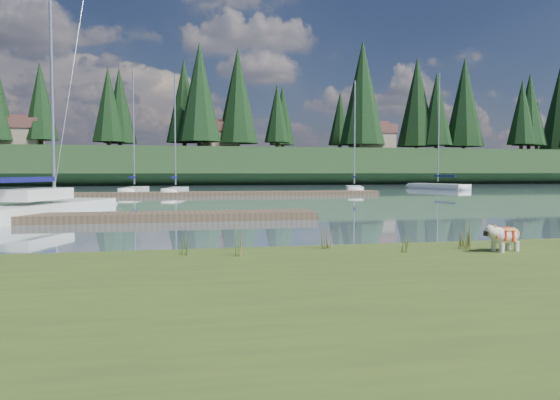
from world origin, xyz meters
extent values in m
plane|color=slate|center=(0.00, 30.00, 0.00)|extent=(200.00, 200.00, 0.00)
cube|color=#394E1B|center=(0.00, -6.00, 0.17)|extent=(60.00, 9.00, 0.35)
cube|color=black|center=(0.00, 73.00, 2.50)|extent=(200.00, 20.00, 5.00)
cylinder|color=silver|center=(4.39, -3.20, 0.45)|extent=(0.09, 0.09, 0.20)
cylinder|color=silver|center=(4.34, -3.01, 0.45)|extent=(0.09, 0.09, 0.20)
cylinder|color=silver|center=(4.77, -3.10, 0.45)|extent=(0.09, 0.09, 0.20)
cylinder|color=silver|center=(4.72, -2.91, 0.45)|extent=(0.09, 0.09, 0.20)
ellipsoid|color=silver|center=(4.57, -3.05, 0.65)|extent=(0.71, 0.48, 0.30)
ellipsoid|color=#A5753E|center=(4.57, -3.05, 0.75)|extent=(0.51, 0.41, 0.11)
ellipsoid|color=silver|center=(4.19, -3.15, 0.75)|extent=(0.28, 0.29, 0.23)
cube|color=black|center=(4.09, -3.17, 0.71)|extent=(0.10, 0.13, 0.09)
cube|color=white|center=(-6.74, 11.73, 0.22)|extent=(5.09, 9.19, 0.70)
ellipsoid|color=white|center=(-5.16, 15.97, 0.22)|extent=(2.71, 3.00, 0.70)
cylinder|color=silver|center=(-6.45, 12.50, 7.65)|extent=(0.14, 0.14, 13.70)
cube|color=#0E0E4F|center=(-7.20, 10.48, 1.55)|extent=(1.62, 3.92, 0.20)
cube|color=white|center=(-6.92, 11.25, 0.95)|extent=(2.50, 3.58, 0.45)
cube|color=#4C3D2C|center=(-4.00, 9.00, 0.15)|extent=(16.00, 2.00, 0.30)
cube|color=#4C3D2C|center=(2.00, 30.00, 0.15)|extent=(26.00, 2.20, 0.30)
cube|color=white|center=(-4.34, 34.38, 0.22)|extent=(2.21, 6.20, 0.70)
ellipsoid|color=white|center=(-3.92, 37.38, 0.22)|extent=(1.54, 1.82, 0.70)
cylinder|color=silver|center=(-4.34, 34.38, 5.54)|extent=(0.12, 0.12, 9.49)
cube|color=#0E0E4F|center=(-4.45, 33.56, 1.40)|extent=(0.53, 2.42, 0.20)
cube|color=white|center=(-1.01, 32.47, 0.22)|extent=(2.31, 5.73, 0.70)
ellipsoid|color=white|center=(-0.48, 35.21, 0.22)|extent=(1.49, 1.73, 0.70)
cylinder|color=silver|center=(-1.01, 32.47, 5.20)|extent=(0.12, 0.12, 8.80)
cube|color=#0E0E4F|center=(-1.16, 31.72, 1.40)|extent=(0.62, 2.22, 0.20)
cube|color=white|center=(14.55, 33.60, 0.22)|extent=(2.97, 5.99, 0.70)
ellipsoid|color=white|center=(15.40, 36.41, 0.22)|extent=(1.68, 1.90, 0.70)
cylinder|color=silver|center=(14.55, 33.60, 5.32)|extent=(0.12, 0.12, 9.03)
cube|color=#0E0E4F|center=(14.32, 32.84, 1.40)|extent=(0.86, 2.29, 0.20)
cube|color=white|center=(26.62, 41.15, 0.22)|extent=(3.65, 7.87, 0.70)
ellipsoid|color=white|center=(25.64, 44.86, 0.22)|extent=(2.15, 2.45, 0.70)
cylinder|color=silver|center=(26.62, 41.15, 6.52)|extent=(0.12, 0.12, 11.45)
cube|color=#0E0E4F|center=(26.88, 40.14, 1.40)|extent=(0.97, 3.00, 0.20)
cone|color=#475B23|center=(-0.57, -2.56, 0.61)|extent=(0.03, 0.03, 0.51)
cone|color=brown|center=(-0.46, -2.63, 0.55)|extent=(0.03, 0.03, 0.41)
cone|color=#475B23|center=(-0.51, -2.53, 0.63)|extent=(0.03, 0.03, 0.56)
cone|color=brown|center=(-0.43, -2.59, 0.53)|extent=(0.03, 0.03, 0.36)
cone|color=#475B23|center=(-0.55, -2.64, 0.58)|extent=(0.03, 0.03, 0.46)
cone|color=#475B23|center=(1.26, -1.99, 0.60)|extent=(0.03, 0.03, 0.50)
cone|color=brown|center=(1.37, -2.06, 0.55)|extent=(0.03, 0.03, 0.40)
cone|color=#475B23|center=(1.32, -1.96, 0.63)|extent=(0.03, 0.03, 0.55)
cone|color=brown|center=(1.40, -2.02, 0.53)|extent=(0.03, 0.03, 0.35)
cone|color=#475B23|center=(1.28, -2.07, 0.58)|extent=(0.03, 0.03, 0.45)
cone|color=#475B23|center=(3.92, -2.58, 0.62)|extent=(0.03, 0.03, 0.54)
cone|color=brown|center=(4.03, -2.65, 0.57)|extent=(0.03, 0.03, 0.43)
cone|color=#475B23|center=(3.98, -2.55, 0.65)|extent=(0.03, 0.03, 0.60)
cone|color=brown|center=(4.06, -2.61, 0.54)|extent=(0.03, 0.03, 0.38)
cone|color=#475B23|center=(3.94, -2.66, 0.59)|extent=(0.03, 0.03, 0.49)
cone|color=#475B23|center=(-1.53, -2.25, 0.59)|extent=(0.03, 0.03, 0.48)
cone|color=brown|center=(-1.42, -2.32, 0.54)|extent=(0.03, 0.03, 0.38)
cone|color=#475B23|center=(-1.47, -2.22, 0.61)|extent=(0.03, 0.03, 0.53)
cone|color=brown|center=(-1.39, -2.28, 0.52)|extent=(0.03, 0.03, 0.33)
cone|color=#475B23|center=(-1.51, -2.33, 0.56)|extent=(0.03, 0.03, 0.43)
cone|color=#475B23|center=(2.60, -2.78, 0.51)|extent=(0.03, 0.03, 0.32)
cone|color=brown|center=(2.71, -2.85, 0.48)|extent=(0.03, 0.03, 0.26)
cone|color=#475B23|center=(2.66, -2.75, 0.53)|extent=(0.03, 0.03, 0.36)
cone|color=brown|center=(2.74, -2.81, 0.46)|extent=(0.03, 0.03, 0.23)
cone|color=#475B23|center=(2.62, -2.86, 0.50)|extent=(0.03, 0.03, 0.29)
cone|color=#475B23|center=(4.10, -2.30, 0.60)|extent=(0.03, 0.03, 0.51)
cone|color=brown|center=(4.21, -2.37, 0.55)|extent=(0.03, 0.03, 0.41)
cone|color=#475B23|center=(4.16, -2.27, 0.63)|extent=(0.03, 0.03, 0.56)
cone|color=brown|center=(4.24, -2.33, 0.53)|extent=(0.03, 0.03, 0.36)
cone|color=#475B23|center=(4.12, -2.38, 0.58)|extent=(0.03, 0.03, 0.46)
cube|color=#33281C|center=(0.00, -1.60, 0.07)|extent=(60.00, 0.50, 0.14)
cylinder|color=#382619|center=(-10.00, 72.00, 5.90)|extent=(0.60, 0.60, 1.80)
cone|color=black|center=(-10.00, 72.00, 11.75)|extent=(4.84, 4.84, 11.00)
cylinder|color=#382619|center=(3.00, 66.00, 5.90)|extent=(0.60, 0.60, 1.80)
cone|color=black|center=(3.00, 66.00, 13.10)|extent=(6.16, 6.16, 14.00)
cylinder|color=#382619|center=(15.00, 70.00, 5.90)|extent=(0.60, 0.60, 1.80)
cone|color=black|center=(15.00, 70.00, 10.85)|extent=(3.96, 3.96, 9.00)
cylinder|color=#382619|center=(28.00, 68.00, 5.90)|extent=(0.60, 0.60, 1.80)
cone|color=black|center=(28.00, 68.00, 14.00)|extent=(7.04, 7.04, 16.00)
cylinder|color=#382619|center=(42.00, 71.00, 5.90)|extent=(0.60, 0.60, 1.80)
cone|color=black|center=(42.00, 71.00, 12.20)|extent=(5.28, 5.28, 12.00)
cylinder|color=#382619|center=(55.00, 67.00, 5.90)|extent=(0.60, 0.60, 1.80)
cone|color=black|center=(55.00, 67.00, 11.52)|extent=(4.62, 4.62, 10.50)
cube|color=gray|center=(-22.00, 70.00, 6.40)|extent=(6.00, 5.00, 2.80)
cube|color=brown|center=(-22.00, 70.00, 8.50)|extent=(6.30, 5.30, 1.40)
cube|color=brown|center=(-22.00, 70.00, 9.30)|extent=(4.20, 3.60, 0.70)
cube|color=gray|center=(6.00, 71.00, 6.40)|extent=(6.00, 5.00, 2.80)
cube|color=brown|center=(6.00, 71.00, 8.50)|extent=(6.30, 5.30, 1.40)
cube|color=brown|center=(6.00, 71.00, 9.30)|extent=(4.20, 3.60, 0.70)
cube|color=gray|center=(30.00, 69.00, 6.40)|extent=(6.00, 5.00, 2.80)
cube|color=brown|center=(30.00, 69.00, 8.50)|extent=(6.30, 5.30, 1.40)
cube|color=brown|center=(30.00, 69.00, 9.30)|extent=(4.20, 3.60, 0.70)
camera|label=1|loc=(-1.75, -12.28, 1.87)|focal=35.00mm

